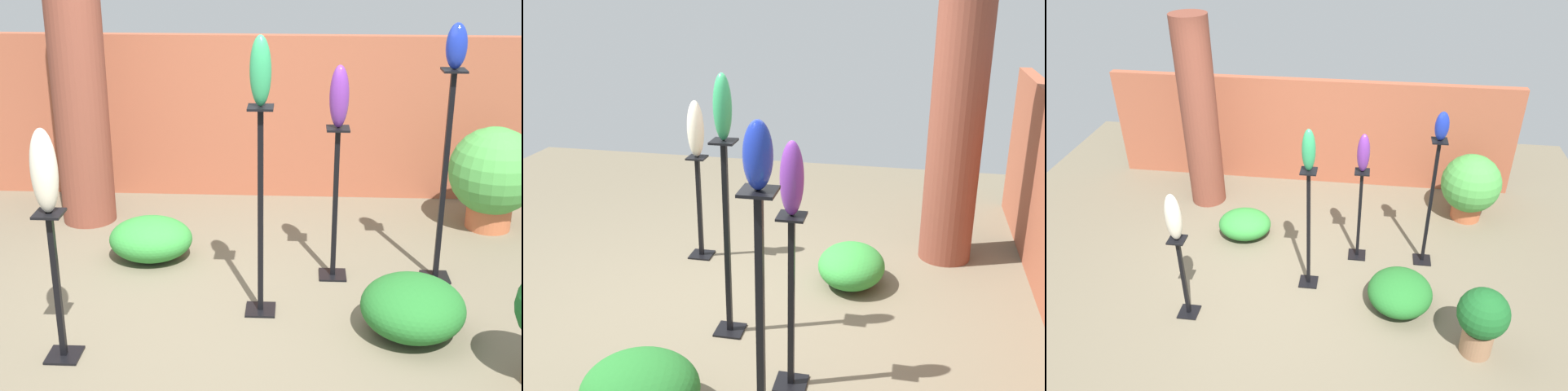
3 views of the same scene
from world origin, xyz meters
TOP-DOWN VIEW (x-y plane):
  - ground_plane at (0.00, 0.00)m, footprint 8.00×8.00m
  - brick_pillar at (-1.33, 1.65)m, footprint 0.46×0.46m
  - pedestal_ivory at (-0.89, -0.52)m, footprint 0.20×0.20m
  - pedestal_cobalt at (1.53, 0.65)m, footprint 0.20×0.20m
  - pedestal_violet at (0.77, 0.65)m, footprint 0.20×0.20m
  - pedestal_jade at (0.27, 0.10)m, footprint 0.20×0.20m
  - art_vase_ivory at (-0.89, -0.52)m, footprint 0.15×0.14m
  - art_vase_cobalt at (1.53, 0.65)m, footprint 0.14×0.13m
  - art_vase_violet at (0.77, 0.65)m, footprint 0.13×0.14m
  - art_vase_jade at (0.27, 0.10)m, footprint 0.13×0.12m
  - foliage_bed_east at (1.24, -0.14)m, footprint 0.66×0.69m
  - foliage_bed_west at (-0.63, 0.87)m, footprint 0.64×0.54m

SIDE VIEW (x-z plane):
  - ground_plane at x=0.00m, z-range 0.00..0.00m
  - foliage_bed_west at x=-0.63m, z-range 0.00..0.34m
  - foliage_bed_east at x=1.24m, z-range 0.00..0.37m
  - pedestal_ivory at x=-0.89m, z-range -0.05..0.89m
  - pedestal_violet at x=0.77m, z-range -0.05..1.09m
  - pedestal_jade at x=0.27m, z-range -0.05..1.36m
  - pedestal_cobalt at x=1.53m, z-range -0.06..1.49m
  - art_vase_ivory at x=-0.89m, z-range 0.94..1.43m
  - brick_pillar at x=-1.33m, z-range 0.00..2.49m
  - art_vase_violet at x=0.77m, z-range 1.14..1.57m
  - art_vase_jade at x=0.27m, z-range 1.41..1.85m
  - art_vase_cobalt at x=1.53m, z-range 1.55..1.86m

